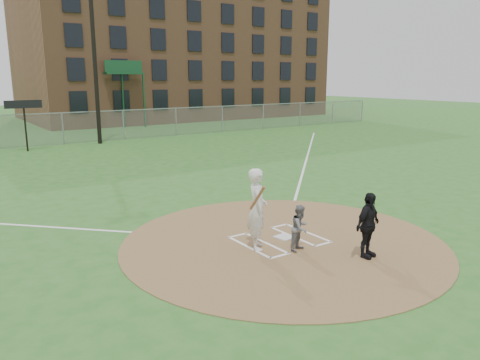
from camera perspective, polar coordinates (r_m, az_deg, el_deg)
ground at (r=12.39m, az=5.27°, el=-7.54°), size 140.00×140.00×0.00m
dirt_circle at (r=12.38m, az=5.27°, el=-7.50°), size 8.40×8.40×0.02m
home_plate at (r=12.66m, az=5.46°, el=-6.93°), size 0.51×0.51×0.03m
foul_line_first at (r=24.71m, az=8.10°, el=2.51°), size 17.04×17.04×0.01m
catcher at (r=11.67m, az=7.36°, el=-5.79°), size 0.67×0.60×1.15m
umpire at (r=11.46m, az=15.33°, el=-5.35°), size 0.98×0.56×1.58m
batters_boxes at (r=12.49m, az=4.83°, el=-7.25°), size 2.08×1.88×0.01m
batter_at_plate at (r=11.56m, az=2.14°, el=-3.54°), size 0.80×1.14×2.04m
outfield_fence at (r=31.98m, az=-20.78°, el=5.91°), size 56.08×0.08×2.03m
brick_warehouse at (r=52.54m, az=-8.06°, el=15.94°), size 30.00×17.17×15.00m
light_pole at (r=31.48m, az=-17.47°, el=16.27°), size 1.20×0.30×12.22m
scoreboard_sign at (r=29.61m, az=-24.86°, el=7.77°), size 2.00×0.10×2.93m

